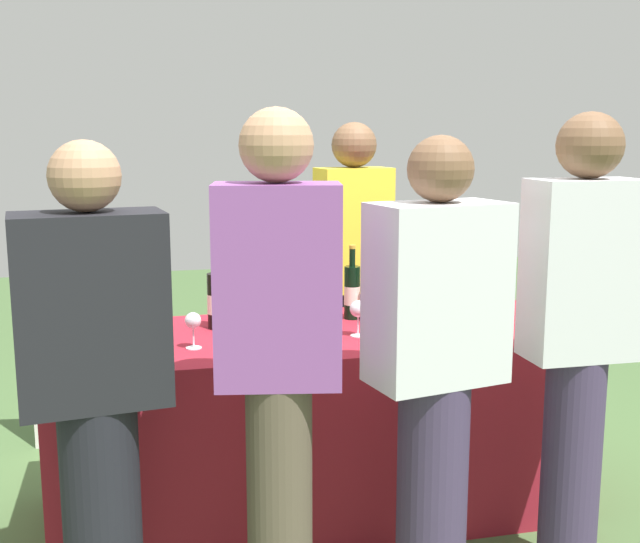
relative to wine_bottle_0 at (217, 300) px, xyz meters
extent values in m
plane|color=#476638|center=(0.41, -0.15, -0.89)|extent=(12.00, 12.00, 0.00)
cube|color=maroon|center=(0.41, -0.15, -0.51)|extent=(2.13, 0.82, 0.77)
cylinder|color=black|center=(0.00, 0.00, 0.00)|extent=(0.08, 0.08, 0.23)
cylinder|color=black|center=(0.00, 0.00, 0.15)|extent=(0.03, 0.03, 0.07)
cylinder|color=maroon|center=(0.00, 0.00, 0.19)|extent=(0.03, 0.03, 0.02)
cylinder|color=silver|center=(0.00, 0.00, -0.02)|extent=(0.08, 0.08, 0.08)
cylinder|color=black|center=(0.45, -0.06, 0.00)|extent=(0.07, 0.07, 0.23)
cylinder|color=black|center=(0.45, -0.06, 0.15)|extent=(0.03, 0.03, 0.08)
cylinder|color=maroon|center=(0.45, -0.06, 0.20)|extent=(0.03, 0.03, 0.02)
cylinder|color=silver|center=(0.45, -0.06, -0.02)|extent=(0.07, 0.07, 0.08)
cylinder|color=black|center=(0.59, 0.04, 0.00)|extent=(0.07, 0.07, 0.23)
cylinder|color=black|center=(0.59, 0.04, 0.15)|extent=(0.03, 0.03, 0.08)
cylinder|color=gold|center=(0.59, 0.04, 0.20)|extent=(0.03, 0.03, 0.02)
cylinder|color=silver|center=(0.59, 0.04, -0.02)|extent=(0.07, 0.07, 0.08)
cylinder|color=black|center=(0.68, -0.05, 0.00)|extent=(0.07, 0.07, 0.23)
cylinder|color=black|center=(0.68, -0.05, 0.16)|extent=(0.03, 0.03, 0.09)
cylinder|color=maroon|center=(0.68, -0.05, 0.21)|extent=(0.03, 0.03, 0.02)
cylinder|color=silver|center=(0.68, -0.05, -0.02)|extent=(0.07, 0.07, 0.08)
cylinder|color=black|center=(0.95, 0.02, -0.02)|extent=(0.07, 0.07, 0.21)
cylinder|color=black|center=(0.95, 0.02, 0.12)|extent=(0.03, 0.03, 0.08)
cylinder|color=gold|center=(0.95, 0.02, 0.17)|extent=(0.03, 0.03, 0.02)
cylinder|color=silver|center=(0.95, 0.02, -0.03)|extent=(0.07, 0.07, 0.07)
cylinder|color=black|center=(1.22, 0.05, -0.01)|extent=(0.07, 0.07, 0.21)
cylinder|color=black|center=(1.22, 0.05, 0.14)|extent=(0.03, 0.03, 0.09)
cylinder|color=maroon|center=(1.22, 0.05, 0.19)|extent=(0.03, 0.03, 0.02)
cylinder|color=silver|center=(1.22, 0.05, -0.02)|extent=(0.07, 0.07, 0.07)
cylinder|color=silver|center=(-0.12, -0.29, -0.12)|extent=(0.06, 0.06, 0.00)
cylinder|color=silver|center=(-0.12, -0.29, -0.08)|extent=(0.01, 0.01, 0.08)
sphere|color=silver|center=(-0.12, -0.29, -0.01)|extent=(0.06, 0.06, 0.06)
sphere|color=#590C19|center=(-0.12, -0.29, -0.02)|extent=(0.03, 0.03, 0.03)
cylinder|color=silver|center=(0.19, -0.23, -0.12)|extent=(0.06, 0.06, 0.00)
cylinder|color=silver|center=(0.19, -0.23, -0.08)|extent=(0.01, 0.01, 0.08)
sphere|color=silver|center=(0.19, -0.23, 0.00)|extent=(0.07, 0.07, 0.07)
cylinder|color=silver|center=(0.54, -0.26, -0.12)|extent=(0.06, 0.06, 0.00)
cylinder|color=silver|center=(0.54, -0.26, -0.08)|extent=(0.01, 0.01, 0.08)
sphere|color=silver|center=(0.54, -0.26, -0.01)|extent=(0.07, 0.07, 0.07)
sphere|color=#590C19|center=(0.54, -0.26, -0.02)|extent=(0.04, 0.04, 0.04)
cylinder|color=silver|center=(0.72, -0.25, -0.12)|extent=(0.06, 0.06, 0.00)
cylinder|color=silver|center=(0.72, -0.25, -0.08)|extent=(0.01, 0.01, 0.08)
sphere|color=silver|center=(0.72, -0.25, -0.01)|extent=(0.07, 0.07, 0.07)
sphere|color=#590C19|center=(0.72, -0.25, -0.02)|extent=(0.04, 0.04, 0.04)
cylinder|color=silver|center=(0.84, -0.25, -0.12)|extent=(0.06, 0.06, 0.00)
cylinder|color=silver|center=(0.84, -0.25, -0.08)|extent=(0.01, 0.01, 0.08)
sphere|color=silver|center=(0.84, -0.25, 0.00)|extent=(0.08, 0.08, 0.08)
sphere|color=#590C19|center=(0.84, -0.25, -0.02)|extent=(0.04, 0.04, 0.04)
cylinder|color=#3F3351|center=(0.72, 0.48, -0.49)|extent=(0.19, 0.19, 0.81)
cube|color=yellow|center=(0.72, 0.48, 0.21)|extent=(0.38, 0.24, 0.60)
sphere|color=brown|center=(0.72, 0.48, 0.63)|extent=(0.22, 0.22, 0.22)
cylinder|color=black|center=(-0.45, -0.83, -0.51)|extent=(0.24, 0.24, 0.77)
cube|color=black|center=(-0.45, -0.83, 0.17)|extent=(0.47, 0.30, 0.58)
sphere|color=tan|center=(-0.45, -0.83, 0.56)|extent=(0.21, 0.21, 0.21)
cylinder|color=brown|center=(0.09, -0.91, -0.48)|extent=(0.21, 0.21, 0.82)
cube|color=#8C4C99|center=(0.09, -0.91, 0.23)|extent=(0.41, 0.27, 0.61)
sphere|color=tan|center=(0.09, -0.91, 0.65)|extent=(0.22, 0.22, 0.22)
cylinder|color=#3F3351|center=(0.62, -0.89, -0.50)|extent=(0.24, 0.24, 0.78)
cube|color=silver|center=(0.62, -0.89, 0.18)|extent=(0.47, 0.32, 0.58)
sphere|color=brown|center=(0.62, -0.89, 0.58)|extent=(0.21, 0.21, 0.21)
cylinder|color=#3F3351|center=(1.15, -0.86, -0.48)|extent=(0.21, 0.21, 0.82)
cube|color=silver|center=(1.15, -0.86, 0.23)|extent=(0.38, 0.21, 0.61)
sphere|color=brown|center=(1.15, -0.86, 0.65)|extent=(0.22, 0.22, 0.22)
cube|color=white|center=(-0.57, 0.76, -0.42)|extent=(0.56, 0.10, 0.95)
camera|label=1|loc=(-0.31, -3.20, 0.69)|focal=44.08mm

